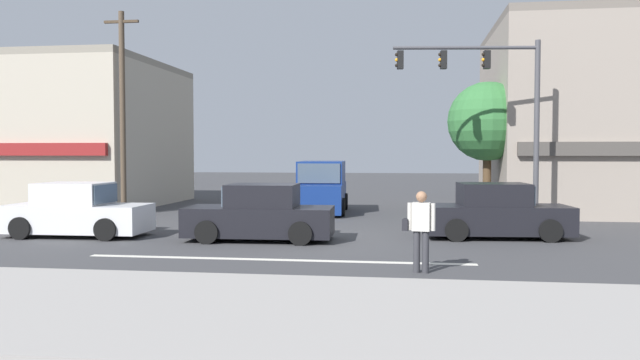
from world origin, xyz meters
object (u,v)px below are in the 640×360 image
(sedan_crossing_center, at_px, (496,213))
(pedestrian_foreground_with_bag, at_px, (420,226))
(van_crossing_rightbound, at_px, (322,188))
(utility_pole_near_left, at_px, (123,110))
(traffic_light_mast, at_px, (498,97))
(street_tree, at_px, (488,122))
(sedan_parked_curbside, at_px, (260,215))
(sedan_waiting_far, at_px, (77,212))

(sedan_crossing_center, distance_m, pedestrian_foreground_with_bag, 6.06)
(van_crossing_rightbound, bearing_deg, pedestrian_foreground_with_bag, -73.35)
(utility_pole_near_left, bearing_deg, traffic_light_mast, -7.24)
(utility_pole_near_left, height_order, pedestrian_foreground_with_bag, utility_pole_near_left)
(street_tree, relative_size, sedan_parked_curbside, 1.26)
(traffic_light_mast, bearing_deg, sedan_waiting_far, -160.69)
(traffic_light_mast, xyz_separation_m, sedan_crossing_center, (-0.44, -3.06, -3.59))
(street_tree, relative_size, sedan_crossing_center, 1.24)
(sedan_crossing_center, relative_size, pedestrian_foreground_with_bag, 2.53)
(pedestrian_foreground_with_bag, bearing_deg, sedan_waiting_far, 156.64)
(traffic_light_mast, height_order, sedan_waiting_far, traffic_light_mast)
(utility_pole_near_left, bearing_deg, van_crossing_rightbound, 15.31)
(traffic_light_mast, bearing_deg, street_tree, 88.25)
(pedestrian_foreground_with_bag, bearing_deg, utility_pole_near_left, 137.39)
(pedestrian_foreground_with_bag, bearing_deg, van_crossing_rightbound, 106.65)
(sedan_parked_curbside, bearing_deg, street_tree, 48.07)
(traffic_light_mast, relative_size, sedan_crossing_center, 1.47)
(utility_pole_near_left, height_order, van_crossing_rightbound, utility_pole_near_left)
(street_tree, relative_size, pedestrian_foreground_with_bag, 3.13)
(sedan_parked_curbside, bearing_deg, traffic_light_mast, 32.51)
(utility_pole_near_left, distance_m, van_crossing_rightbound, 8.50)
(utility_pole_near_left, relative_size, sedan_parked_curbside, 1.92)
(traffic_light_mast, distance_m, sedan_crossing_center, 4.74)
(van_crossing_rightbound, relative_size, sedan_waiting_far, 1.14)
(street_tree, bearing_deg, utility_pole_near_left, -173.21)
(street_tree, bearing_deg, traffic_light_mast, -91.75)
(van_crossing_rightbound, xyz_separation_m, sedan_parked_curbside, (-0.59, -8.37, -0.29))
(sedan_waiting_far, xyz_separation_m, sedan_parked_curbside, (5.53, -0.09, 0.00))
(utility_pole_near_left, distance_m, pedestrian_foreground_with_bag, 15.78)
(street_tree, height_order, traffic_light_mast, traffic_light_mast)
(van_crossing_rightbound, distance_m, sedan_parked_curbside, 8.40)
(sedan_crossing_center, height_order, pedestrian_foreground_with_bag, pedestrian_foreground_with_bag)
(street_tree, distance_m, utility_pole_near_left, 14.30)
(street_tree, xyz_separation_m, utility_pole_near_left, (-14.19, -1.69, 0.48))
(sedan_waiting_far, bearing_deg, van_crossing_rightbound, 53.53)
(utility_pole_near_left, height_order, sedan_parked_curbside, utility_pole_near_left)
(van_crossing_rightbound, distance_m, pedestrian_foreground_with_bag, 13.10)
(sedan_waiting_far, relative_size, sedan_parked_curbside, 0.99)
(street_tree, bearing_deg, van_crossing_rightbound, 176.54)
(van_crossing_rightbound, height_order, pedestrian_foreground_with_bag, van_crossing_rightbound)
(traffic_light_mast, distance_m, van_crossing_rightbound, 8.22)
(street_tree, bearing_deg, pedestrian_foreground_with_bag, -103.05)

